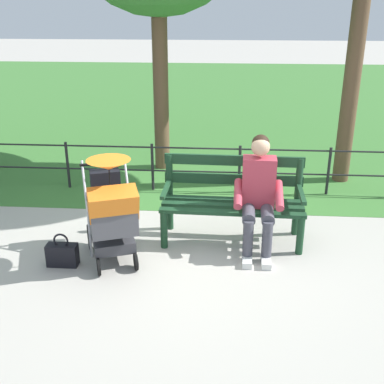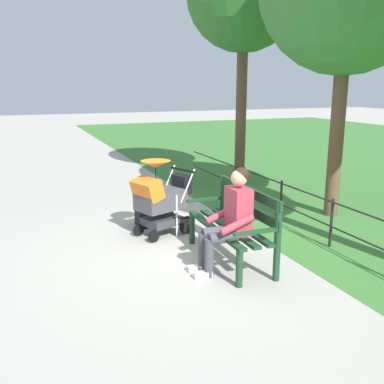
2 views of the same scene
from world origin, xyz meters
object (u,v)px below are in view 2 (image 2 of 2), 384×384
object	(u,v)px
park_bench	(236,221)
stroller	(160,197)
handbag	(141,219)
person_on_bench	(230,217)

from	to	relation	value
park_bench	stroller	distance (m)	1.40
park_bench	handbag	xyz separation A→B (m)	(1.77, 0.77, -0.40)
person_on_bench	handbag	size ratio (longest dim) A/B	3.45
person_on_bench	stroller	distance (m)	1.59
park_bench	person_on_bench	distance (m)	0.38
park_bench	handbag	size ratio (longest dim) A/B	4.36
park_bench	handbag	world-z (taller)	park_bench
person_on_bench	stroller	size ratio (longest dim) A/B	1.11
park_bench	stroller	xyz separation A→B (m)	(1.26, 0.60, 0.07)
stroller	handbag	size ratio (longest dim) A/B	3.11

